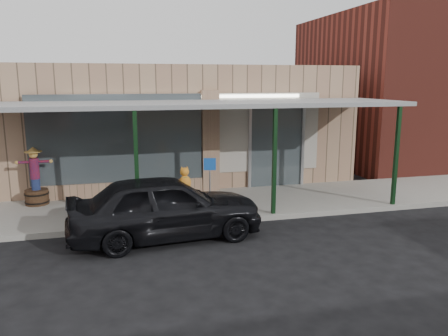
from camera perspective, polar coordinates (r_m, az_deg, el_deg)
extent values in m
plane|color=black|center=(9.61, 0.70, -11.25)|extent=(120.00, 120.00, 0.00)
cube|color=gray|center=(12.90, -3.38, -4.96)|extent=(40.00, 3.20, 0.15)
cube|color=#A07E62|center=(17.00, -6.37, 5.90)|extent=(12.00, 6.00, 4.20)
cube|color=#424C51|center=(13.75, -13.68, 3.53)|extent=(5.20, 0.06, 2.80)
cube|color=#424C51|center=(14.89, 6.82, 2.80)|extent=(1.80, 0.06, 2.80)
cube|color=#A07E62|center=(14.14, -1.80, 3.23)|extent=(0.55, 0.30, 3.40)
cube|color=#A07E62|center=(14.08, -13.39, -2.70)|extent=(5.20, 0.30, 0.50)
cube|color=#A59E92|center=(14.04, -4.67, 4.38)|extent=(9.00, 0.02, 2.60)
cube|color=white|center=(13.91, -4.73, 9.28)|extent=(7.50, 0.03, 0.10)
cube|color=gray|center=(12.40, -3.55, 8.35)|extent=(12.00, 3.00, 0.12)
cube|color=black|center=(10.95, -11.34, -0.16)|extent=(0.10, 0.10, 2.95)
cube|color=black|center=(11.67, 6.59, 0.69)|extent=(0.10, 0.10, 2.95)
cube|color=black|center=(13.42, 21.56, 1.35)|extent=(0.10, 0.10, 2.95)
cube|color=maroon|center=(23.44, 26.96, 9.05)|extent=(12.00, 8.00, 6.50)
cylinder|color=#442F1B|center=(13.85, -23.24, -3.49)|extent=(0.73, 0.73, 0.44)
cylinder|color=navy|center=(13.76, -23.36, -1.96)|extent=(0.27, 0.27, 0.33)
cylinder|color=maroon|center=(13.67, -23.52, -0.07)|extent=(0.29, 0.29, 0.60)
sphere|color=gold|center=(13.60, -23.65, 1.64)|extent=(0.24, 0.24, 0.24)
cone|color=gold|center=(13.58, -23.70, 2.23)|extent=(0.39, 0.39, 0.15)
cylinder|color=#442F1B|center=(12.02, -6.01, -4.81)|extent=(0.74, 0.74, 0.42)
ellipsoid|color=orange|center=(11.92, -6.05, -3.20)|extent=(0.34, 0.34, 0.28)
cylinder|color=#4C471E|center=(11.88, -6.06, -2.46)|extent=(0.04, 0.04, 0.06)
cylinder|color=gray|center=(11.60, -1.85, -3.26)|extent=(0.04, 0.04, 1.23)
cube|color=#174FB0|center=(11.43, -1.87, 0.51)|extent=(0.32, 0.10, 0.32)
imported|color=black|center=(10.41, -7.63, -5.06)|extent=(4.67, 2.24, 1.54)
ellipsoid|color=orange|center=(11.29, -5.12, -1.97)|extent=(0.32, 0.27, 0.41)
sphere|color=orange|center=(11.26, -5.18, -0.52)|extent=(0.23, 0.23, 0.23)
cylinder|color=#1B7935|center=(11.25, -5.14, -1.17)|extent=(0.16, 0.16, 0.02)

